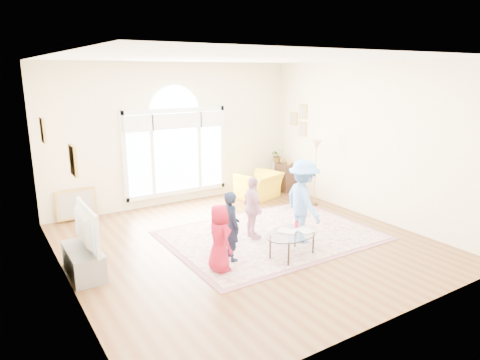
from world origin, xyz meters
TOP-DOWN VIEW (x-y plane):
  - ground at (0.00, 0.00)m, footprint 6.00×6.00m
  - room_shell at (0.01, 2.83)m, footprint 6.00×6.00m
  - area_rug at (0.59, 0.05)m, footprint 3.60×2.60m
  - rug_border at (0.59, 0.05)m, footprint 3.80×2.80m
  - tv_console at (-2.75, 0.30)m, footprint 0.45×1.00m
  - television at (-2.74, 0.30)m, footprint 0.17×1.13m
  - coffee_table at (0.32, -0.88)m, footprint 1.17×0.89m
  - armchair at (1.79, 2.20)m, footprint 1.18×1.10m
  - side_cabinet at (2.78, 2.40)m, footprint 0.40×0.50m
  - floor_lamp at (2.57, 1.09)m, footprint 0.28×0.28m
  - plant_pedestal at (2.70, 2.69)m, footprint 0.20×0.20m
  - potted_plant at (2.70, 2.69)m, footprint 0.37×0.33m
  - leaning_picture at (-2.29, 2.90)m, footprint 0.80×0.14m
  - child_red at (-0.96, -0.71)m, footprint 0.34×0.52m
  - child_navy at (-0.59, -0.46)m, footprint 0.33×0.45m
  - child_pink at (0.20, 0.11)m, footprint 0.39×0.72m
  - child_blue at (0.90, -0.46)m, footprint 0.72×1.05m

SIDE VIEW (x-z plane):
  - ground at x=0.00m, z-range 0.00..0.00m
  - leaning_picture at x=-2.29m, z-range -0.31..0.31m
  - rug_border at x=0.59m, z-range 0.00..0.01m
  - area_rug at x=0.59m, z-range 0.00..0.02m
  - tv_console at x=-2.75m, z-range 0.00..0.42m
  - armchair at x=1.79m, z-range 0.00..0.63m
  - side_cabinet at x=2.78m, z-range 0.00..0.70m
  - plant_pedestal at x=2.70m, z-range 0.00..0.70m
  - coffee_table at x=0.32m, z-range 0.13..0.67m
  - child_red at x=-0.96m, z-range 0.02..1.07m
  - child_navy at x=-0.59m, z-range 0.02..1.16m
  - child_pink at x=0.20m, z-range 0.02..1.18m
  - television at x=-2.74m, z-range 0.42..1.07m
  - child_blue at x=0.90m, z-range 0.02..1.51m
  - potted_plant at x=2.70m, z-range 0.70..1.07m
  - floor_lamp at x=2.57m, z-range 0.53..2.04m
  - room_shell at x=0.01m, z-range -1.43..4.57m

